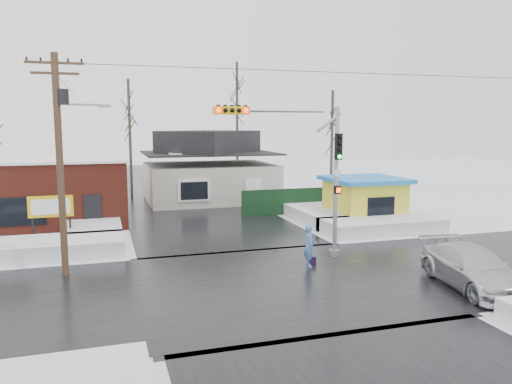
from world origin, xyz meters
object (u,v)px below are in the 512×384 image
object	(u,v)px
kiosk	(364,200)
car	(473,268)
traffic_signal	(305,162)
utility_pole	(61,152)
pedestrian	(309,246)
marquee_sign	(51,208)

from	to	relation	value
kiosk	car	bearing A→B (deg)	-101.31
traffic_signal	kiosk	bearing A→B (deg)	44.84
traffic_signal	utility_pole	size ratio (longest dim) A/B	0.78
traffic_signal	utility_pole	bearing A→B (deg)	177.05
traffic_signal	utility_pole	distance (m)	10.39
utility_pole	pedestrian	size ratio (longest dim) A/B	4.83
utility_pole	marquee_sign	bearing A→B (deg)	100.13
utility_pole	pedestrian	bearing A→B (deg)	-9.95
marquee_sign	pedestrian	world-z (taller)	marquee_sign
traffic_signal	kiosk	world-z (taller)	traffic_signal
utility_pole	car	bearing A→B (deg)	-22.95
kiosk	pedestrian	size ratio (longest dim) A/B	2.47
marquee_sign	car	size ratio (longest dim) A/B	0.48
utility_pole	marquee_sign	world-z (taller)	utility_pole
traffic_signal	car	bearing A→B (deg)	-51.96
traffic_signal	pedestrian	xyz separation A→B (m)	(-0.28, -1.24, -3.61)
car	utility_pole	bearing A→B (deg)	165.69
marquee_sign	car	distance (m)	20.16
pedestrian	car	distance (m)	6.59
utility_pole	car	xyz separation A→B (m)	(14.87, -6.30, -4.34)
traffic_signal	marquee_sign	xyz separation A→B (m)	(-11.43, 6.53, -2.62)
traffic_signal	car	distance (m)	8.23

